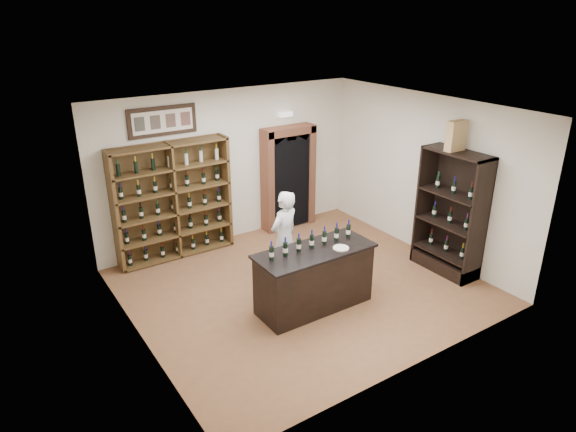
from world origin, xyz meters
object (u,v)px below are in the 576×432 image
object	(u,v)px
side_cabinet	(449,231)
wine_crate	(456,136)
tasting_counter	(314,279)
counter_bottle_0	(271,253)
wine_shelf	(172,201)
shopkeeper	(284,238)

from	to	relation	value
side_cabinet	wine_crate	distance (m)	1.70
tasting_counter	counter_bottle_0	bearing A→B (deg)	173.49
tasting_counter	side_cabinet	size ratio (longest dim) A/B	0.85
wine_shelf	tasting_counter	distance (m)	3.19
tasting_counter	side_cabinet	bearing A→B (deg)	-6.28
tasting_counter	shopkeeper	xyz separation A→B (m)	(0.06, 0.94, 0.33)
tasting_counter	shopkeeper	bearing A→B (deg)	86.58
wine_shelf	tasting_counter	size ratio (longest dim) A/B	1.17
tasting_counter	wine_crate	xyz separation A→B (m)	(2.66, -0.23, 1.96)
tasting_counter	counter_bottle_0	distance (m)	0.95
wine_shelf	side_cabinet	world-z (taller)	same
wine_shelf	counter_bottle_0	world-z (taller)	wine_shelf
counter_bottle_0	wine_crate	size ratio (longest dim) A/B	0.60
wine_shelf	side_cabinet	xyz separation A→B (m)	(3.82, -3.23, -0.35)
side_cabinet	counter_bottle_0	bearing A→B (deg)	173.67
counter_bottle_0	side_cabinet	bearing A→B (deg)	-6.33
wine_shelf	counter_bottle_0	xyz separation A→B (m)	(0.38, -2.85, 0.01)
counter_bottle_0	side_cabinet	world-z (taller)	side_cabinet
wine_shelf	shopkeeper	distance (m)	2.32
tasting_counter	shopkeeper	distance (m)	1.00
counter_bottle_0	shopkeeper	bearing A→B (deg)	47.82
tasting_counter	counter_bottle_0	size ratio (longest dim) A/B	6.27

